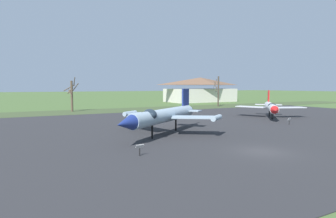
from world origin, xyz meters
TOP-DOWN VIEW (x-y plane):
  - ground_plane at (0.00, 0.00)m, footprint 600.00×600.00m
  - asphalt_apron at (0.00, 14.63)m, footprint 102.37×48.76m
  - grass_verge_strip at (0.00, 45.01)m, footprint 162.37×12.00m
  - jet_fighter_front_left at (-3.89, 10.97)m, footprint 14.31×12.17m
  - info_placard_front_left at (-9.73, 3.30)m, footprint 0.63×0.33m
  - jet_fighter_rear_center at (20.32, 17.56)m, footprint 11.80×12.12m
  - info_placard_rear_center at (16.04, 10.29)m, footprint 0.48×0.25m
  - bare_tree_left_of_center at (-8.43, 46.61)m, footprint 3.04×2.38m
  - bare_tree_center at (29.82, 44.83)m, footprint 1.89×2.17m
  - visitor_building at (39.44, 67.72)m, footprint 25.55×13.58m

SIDE VIEW (x-z plane):
  - ground_plane at x=0.00m, z-range 0.00..0.00m
  - asphalt_apron at x=0.00m, z-range 0.00..0.05m
  - grass_verge_strip at x=0.00m, z-range 0.00..0.06m
  - info_placard_rear_center at x=16.04m, z-range 0.11..1.14m
  - info_placard_front_left at x=-9.73m, z-range 0.16..1.14m
  - jet_fighter_rear_center at x=20.32m, z-range -0.41..4.38m
  - jet_fighter_front_left at x=-3.89m, z-range -0.35..4.88m
  - bare_tree_left_of_center at x=-8.43m, z-range -0.02..7.57m
  - visitor_building at x=39.44m, z-range -0.07..8.73m
  - bare_tree_center at x=29.82m, z-range 0.21..8.54m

